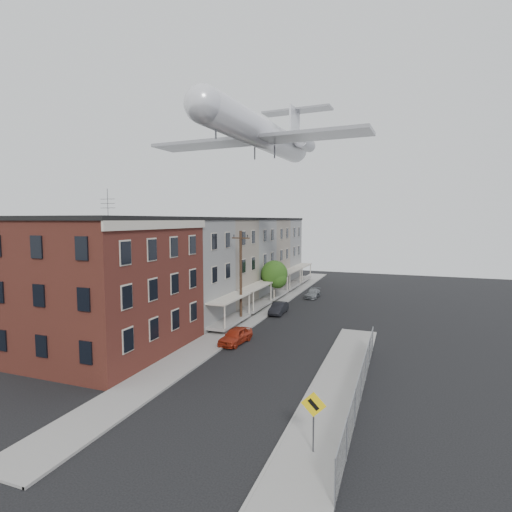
{
  "coord_description": "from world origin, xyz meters",
  "views": [
    {
      "loc": [
        8.95,
        -17.13,
        10.06
      ],
      "look_at": [
        0.05,
        6.92,
        7.71
      ],
      "focal_mm": 28.0,
      "sensor_mm": 36.0,
      "label": 1
    }
  ],
  "objects_px": {
    "airplane": "(263,134)",
    "utility_pole": "(241,276)",
    "street_tree": "(275,275)",
    "car_mid": "(279,308)",
    "car_near": "(236,336)",
    "car_far": "(313,293)",
    "warning_sign": "(313,413)"
  },
  "relations": [
    {
      "from": "airplane",
      "to": "utility_pole",
      "type": "bearing_deg",
      "value": -119.8
    },
    {
      "from": "street_tree",
      "to": "airplane",
      "type": "xyz_separation_m",
      "value": [
        1.08,
        -7.47,
        14.92
      ]
    },
    {
      "from": "street_tree",
      "to": "car_mid",
      "type": "xyz_separation_m",
      "value": [
        1.94,
        -4.87,
        -2.83
      ]
    },
    {
      "from": "car_near",
      "to": "airplane",
      "type": "relative_size",
      "value": 0.15
    },
    {
      "from": "car_far",
      "to": "car_mid",
      "type": "bearing_deg",
      "value": -97.93
    },
    {
      "from": "car_far",
      "to": "airplane",
      "type": "height_order",
      "value": "airplane"
    },
    {
      "from": "warning_sign",
      "to": "car_near",
      "type": "height_order",
      "value": "warning_sign"
    },
    {
      "from": "warning_sign",
      "to": "airplane",
      "type": "xyz_separation_m",
      "value": [
        -9.79,
        21.48,
        16.49
      ]
    },
    {
      "from": "street_tree",
      "to": "airplane",
      "type": "bearing_deg",
      "value": -81.77
    },
    {
      "from": "warning_sign",
      "to": "airplane",
      "type": "relative_size",
      "value": 0.11
    },
    {
      "from": "car_near",
      "to": "car_mid",
      "type": "height_order",
      "value": "car_near"
    },
    {
      "from": "utility_pole",
      "to": "car_far",
      "type": "distance_m",
      "value": 16.12
    },
    {
      "from": "warning_sign",
      "to": "utility_pole",
      "type": "relative_size",
      "value": 0.31
    },
    {
      "from": "utility_pole",
      "to": "airplane",
      "type": "xyz_separation_m",
      "value": [
        1.41,
        2.46,
        13.7
      ]
    },
    {
      "from": "street_tree",
      "to": "airplane",
      "type": "relative_size",
      "value": 0.21
    },
    {
      "from": "warning_sign",
      "to": "car_mid",
      "type": "distance_m",
      "value": 25.71
    },
    {
      "from": "car_mid",
      "to": "warning_sign",
      "type": "bearing_deg",
      "value": -70.82
    },
    {
      "from": "street_tree",
      "to": "car_near",
      "type": "bearing_deg",
      "value": -84.0
    },
    {
      "from": "utility_pole",
      "to": "car_far",
      "type": "relative_size",
      "value": 2.4
    },
    {
      "from": "car_far",
      "to": "airplane",
      "type": "relative_size",
      "value": 0.15
    },
    {
      "from": "warning_sign",
      "to": "car_far",
      "type": "height_order",
      "value": "warning_sign"
    },
    {
      "from": "warning_sign",
      "to": "car_mid",
      "type": "height_order",
      "value": "warning_sign"
    },
    {
      "from": "utility_pole",
      "to": "car_far",
      "type": "xyz_separation_m",
      "value": [
        3.8,
        15.12,
        -4.13
      ]
    },
    {
      "from": "car_mid",
      "to": "car_far",
      "type": "bearing_deg",
      "value": 80.2
    },
    {
      "from": "utility_pole",
      "to": "airplane",
      "type": "height_order",
      "value": "airplane"
    },
    {
      "from": "warning_sign",
      "to": "car_near",
      "type": "distance_m",
      "value": 16.0
    },
    {
      "from": "street_tree",
      "to": "car_mid",
      "type": "distance_m",
      "value": 5.96
    },
    {
      "from": "car_mid",
      "to": "utility_pole",
      "type": "bearing_deg",
      "value": -115.39
    },
    {
      "from": "street_tree",
      "to": "warning_sign",
      "type": "bearing_deg",
      "value": -69.42
    },
    {
      "from": "airplane",
      "to": "street_tree",
      "type": "bearing_deg",
      "value": 98.23
    },
    {
      "from": "warning_sign",
      "to": "car_far",
      "type": "xyz_separation_m",
      "value": [
        -7.4,
        34.14,
        -1.34
      ]
    },
    {
      "from": "car_far",
      "to": "airplane",
      "type": "bearing_deg",
      "value": -100.0
    }
  ]
}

